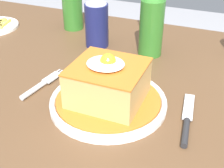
{
  "coord_description": "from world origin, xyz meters",
  "views": [
    {
      "loc": [
        0.28,
        -0.52,
        1.12
      ],
      "look_at": [
        0.07,
        -0.02,
        0.79
      ],
      "focal_mm": 48.73,
      "sensor_mm": 36.0,
      "label": 1
    }
  ],
  "objects_px": {
    "knife": "(186,124)",
    "soda_can": "(97,25)",
    "beer_bottle_green": "(152,19)",
    "fork": "(40,86)",
    "main_plate": "(108,101)"
  },
  "relations": [
    {
      "from": "knife",
      "to": "soda_can",
      "type": "xyz_separation_m",
      "value": [
        -0.31,
        0.27,
        0.06
      ]
    },
    {
      "from": "knife",
      "to": "soda_can",
      "type": "distance_m",
      "value": 0.42
    },
    {
      "from": "fork",
      "to": "knife",
      "type": "xyz_separation_m",
      "value": [
        0.33,
        -0.01,
        0.0
      ]
    },
    {
      "from": "fork",
      "to": "beer_bottle_green",
      "type": "height_order",
      "value": "beer_bottle_green"
    },
    {
      "from": "main_plate",
      "to": "beer_bottle_green",
      "type": "xyz_separation_m",
      "value": [
        0.01,
        0.27,
        0.09
      ]
    },
    {
      "from": "knife",
      "to": "fork",
      "type": "bearing_deg",
      "value": 178.39
    },
    {
      "from": "fork",
      "to": "knife",
      "type": "distance_m",
      "value": 0.33
    },
    {
      "from": "fork",
      "to": "beer_bottle_green",
      "type": "relative_size",
      "value": 0.53
    },
    {
      "from": "soda_can",
      "to": "fork",
      "type": "bearing_deg",
      "value": -94.99
    },
    {
      "from": "knife",
      "to": "beer_bottle_green",
      "type": "distance_m",
      "value": 0.33
    },
    {
      "from": "fork",
      "to": "beer_bottle_green",
      "type": "distance_m",
      "value": 0.33
    },
    {
      "from": "soda_can",
      "to": "beer_bottle_green",
      "type": "relative_size",
      "value": 0.47
    },
    {
      "from": "fork",
      "to": "knife",
      "type": "relative_size",
      "value": 0.86
    },
    {
      "from": "knife",
      "to": "beer_bottle_green",
      "type": "xyz_separation_m",
      "value": [
        -0.15,
        0.27,
        0.09
      ]
    },
    {
      "from": "knife",
      "to": "soda_can",
      "type": "bearing_deg",
      "value": 139.18
    }
  ]
}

